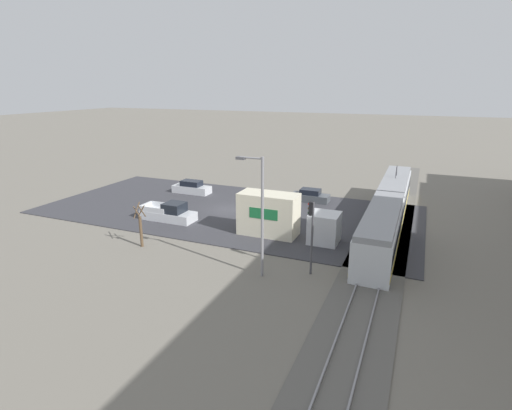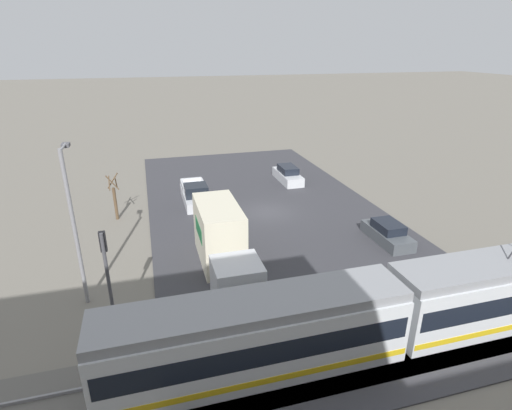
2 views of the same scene
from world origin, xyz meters
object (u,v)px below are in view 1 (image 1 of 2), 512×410
object	(u,v)px
sedan_car_0	(192,188)
street_lamp_near_crossing	(260,210)
traffic_light_pole	(311,228)
street_tree	(141,227)
box_truck	(282,217)
sedan_car_1	(310,196)
light_rail_tram	(389,209)
pickup_truck	(169,213)

from	to	relation	value
sedan_car_0	street_lamp_near_crossing	size ratio (longest dim) A/B	0.56
traffic_light_pole	street_tree	distance (m)	14.27
box_truck	sedan_car_1	xyz separation A→B (m)	(-11.76, -0.62, -1.14)
sedan_car_1	street_tree	size ratio (longest dim) A/B	1.14
light_rail_tram	street_tree	xyz separation A→B (m)	(12.84, -18.25, -0.03)
box_truck	sedan_car_0	xyz separation A→B (m)	(-9.61, -15.08, -1.08)
sedan_car_0	box_truck	bearing A→B (deg)	57.47
box_truck	street_tree	world-z (taller)	box_truck
light_rail_tram	sedan_car_0	distance (m)	23.70
box_truck	street_lamp_near_crossing	xyz separation A→B (m)	(7.68, 1.08, 3.03)
sedan_car_1	traffic_light_pole	bearing A→B (deg)	15.30
box_truck	sedan_car_0	bearing A→B (deg)	-122.53
pickup_truck	box_truck	bearing A→B (deg)	90.72
light_rail_tram	sedan_car_0	world-z (taller)	light_rail_tram
box_truck	sedan_car_0	distance (m)	17.91
box_truck	pickup_truck	world-z (taller)	box_truck
light_rail_tram	box_truck	distance (m)	10.44
pickup_truck	street_lamp_near_crossing	distance (m)	15.33
street_tree	street_lamp_near_crossing	size ratio (longest dim) A/B	0.44
pickup_truck	traffic_light_pole	bearing A→B (deg)	69.53
box_truck	street_lamp_near_crossing	distance (m)	8.33
sedan_car_0	traffic_light_pole	distance (m)	25.05
box_truck	pickup_truck	xyz separation A→B (m)	(0.15, -11.64, -1.04)
sedan_car_1	street_lamp_near_crossing	world-z (taller)	street_lamp_near_crossing
sedan_car_1	street_tree	xyz separation A→B (m)	(18.36, -9.27, 1.03)
light_rail_tram	street_tree	distance (m)	22.32
pickup_truck	street_tree	size ratio (longest dim) A/B	1.48
street_lamp_near_crossing	box_truck	bearing A→B (deg)	-172.01
sedan_car_0	traffic_light_pole	xyz separation A→B (m)	(15.69, 19.34, 2.71)
street_tree	sedan_car_0	bearing A→B (deg)	-162.27
light_rail_tram	box_truck	bearing A→B (deg)	-53.27
sedan_car_1	sedan_car_0	bearing A→B (deg)	-81.56
pickup_truck	street_lamp_near_crossing	xyz separation A→B (m)	(7.53, 12.72, 4.07)
street_tree	pickup_truck	bearing A→B (deg)	-164.85
street_tree	light_rail_tram	bearing A→B (deg)	125.13
light_rail_tram	traffic_light_pole	distance (m)	13.10
pickup_truck	traffic_light_pole	size ratio (longest dim) A/B	1.04
pickup_truck	sedan_car_0	bearing A→B (deg)	-160.60
sedan_car_1	street_tree	distance (m)	20.59
sedan_car_0	light_rail_tram	bearing A→B (deg)	81.81
street_lamp_near_crossing	light_rail_tram	bearing A→B (deg)	152.37
sedan_car_0	sedan_car_1	size ratio (longest dim) A/B	1.11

